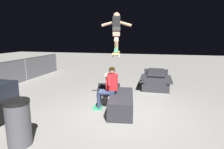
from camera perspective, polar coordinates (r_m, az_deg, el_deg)
ground_plane at (r=5.68m, az=3.03°, el=-11.62°), size 40.00×40.00×0.00m
ledge_box_main at (r=5.74m, az=2.86°, el=-8.62°), size 1.82×0.93×0.51m
person_sitting_on_ledge at (r=5.70m, az=-1.09°, el=-3.50°), size 0.60×0.78×1.35m
skateboard at (r=5.54m, az=1.32°, el=6.34°), size 1.04×0.39×0.14m
skater_airborne at (r=5.58m, az=1.37°, el=13.44°), size 0.63×0.88×1.12m
kicker_ramp at (r=7.68m, az=-0.94°, el=-5.01°), size 1.37×1.20×0.32m
picnic_table_back at (r=8.43m, az=13.27°, el=-0.70°), size 1.72×1.36×0.75m
trash_bin at (r=4.39m, az=-26.69°, el=-13.05°), size 0.51×0.51×0.98m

